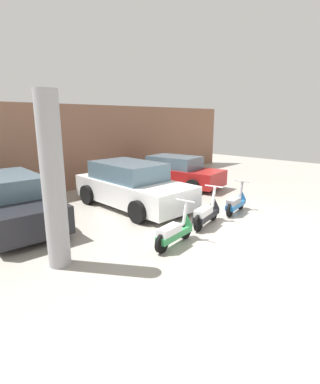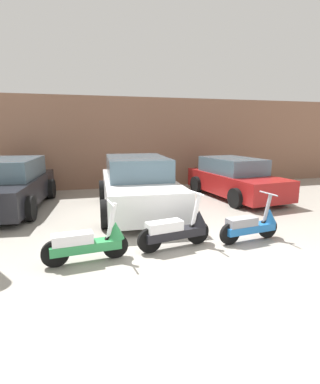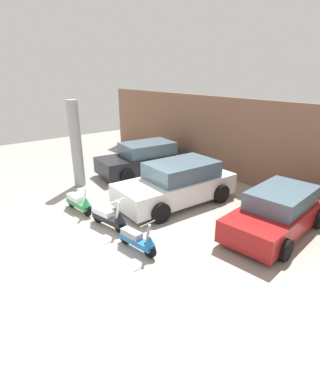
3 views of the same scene
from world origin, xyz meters
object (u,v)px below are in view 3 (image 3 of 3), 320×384
object	(u,v)px
scooter_front_right	(110,217)
scooter_front_center	(138,240)
car_rear_left	(144,159)
car_rear_center	(177,184)
car_rear_right	(277,212)
scooter_front_left	(79,202)
support_column_side	(76,145)

from	to	relation	value
scooter_front_right	scooter_front_center	world-z (taller)	scooter_front_right
car_rear_left	car_rear_center	size ratio (longest dim) A/B	0.97
car_rear_left	car_rear_right	size ratio (longest dim) A/B	1.09
car_rear_center	scooter_front_left	bearing A→B (deg)	-21.48
scooter_front_left	scooter_front_center	distance (m)	3.16
scooter_front_right	car_rear_left	size ratio (longest dim) A/B	0.34
scooter_front_center	car_rear_left	world-z (taller)	car_rear_left
scooter_front_left	support_column_side	xyz separation A→B (m)	(-2.35, 1.10, 1.35)
car_rear_left	support_column_side	bearing A→B (deg)	0.83
scooter_front_left	car_rear_right	xyz separation A→B (m)	(4.81, 3.90, 0.26)
scooter_front_right	support_column_side	distance (m)	4.28
scooter_front_right	car_rear_center	xyz separation A→B (m)	(-0.20, 2.86, 0.33)
scooter_front_left	scooter_front_right	xyz separation A→B (m)	(1.62, 0.21, 0.01)
scooter_front_center	support_column_side	size ratio (longest dim) A/B	0.40
car_rear_left	car_rear_center	world-z (taller)	car_rear_center
car_rear_right	support_column_side	bearing A→B (deg)	-75.22
scooter_front_left	scooter_front_right	size ratio (longest dim) A/B	0.97
scooter_front_left	car_rear_left	distance (m)	4.65
scooter_front_center	car_rear_left	bearing A→B (deg)	134.56
scooter_front_left	car_rear_center	size ratio (longest dim) A/B	0.32
car_rear_right	scooter_front_right	bearing A→B (deg)	-47.46
scooter_front_center	scooter_front_right	bearing A→B (deg)	170.29
scooter_front_right	scooter_front_left	bearing A→B (deg)	176.93
scooter_front_left	support_column_side	bearing A→B (deg)	148.90
scooter_front_center	car_rear_center	size ratio (longest dim) A/B	0.31
car_rear_center	support_column_side	world-z (taller)	support_column_side
car_rear_right	scooter_front_left	bearing A→B (deg)	-57.55
car_rear_left	support_column_side	world-z (taller)	support_column_side
scooter_front_left	scooter_front_center	size ratio (longest dim) A/B	1.05
scooter_front_right	car_rear_right	bearing A→B (deg)	38.60
scooter_front_left	support_column_side	world-z (taller)	support_column_side
scooter_front_left	car_rear_left	world-z (taller)	car_rear_left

